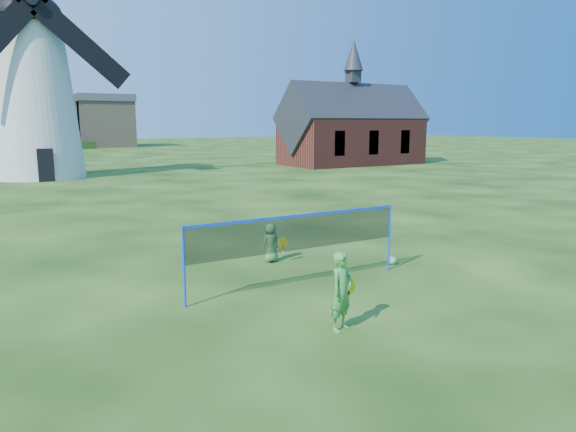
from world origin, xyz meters
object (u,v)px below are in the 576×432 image
(player_girl, at_px, (342,292))
(badminton_net, at_px, (298,234))
(player_boy, at_px, (271,243))
(windmill, at_px, (35,87))
(play_ball, at_px, (392,260))
(chapel, at_px, (352,130))

(player_girl, bearing_deg, badminton_net, 54.93)
(player_girl, relative_size, player_boy, 1.37)
(windmill, xyz_separation_m, player_boy, (2.55, -25.31, -5.10))
(badminton_net, distance_m, player_girl, 2.52)
(player_girl, bearing_deg, play_ball, 17.34)
(player_boy, relative_size, play_ball, 4.42)
(chapel, xyz_separation_m, play_ball, (-18.72, -26.07, -2.73))
(badminton_net, bearing_deg, play_ball, 6.32)
(chapel, height_order, play_ball, chapel)
(chapel, relative_size, badminton_net, 2.36)
(windmill, bearing_deg, player_boy, -84.26)
(play_ball, bearing_deg, chapel, 54.31)
(windmill, distance_m, play_ball, 28.04)
(player_boy, height_order, play_ball, player_boy)
(windmill, relative_size, badminton_net, 3.09)
(player_boy, bearing_deg, play_ball, 138.45)
(chapel, relative_size, player_boy, 12.25)
(chapel, height_order, player_girl, chapel)
(chapel, bearing_deg, player_boy, -130.99)
(player_boy, bearing_deg, badminton_net, 70.93)
(windmill, xyz_separation_m, player_girl, (1.42, -29.76, -4.92))
(windmill, distance_m, badminton_net, 27.80)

